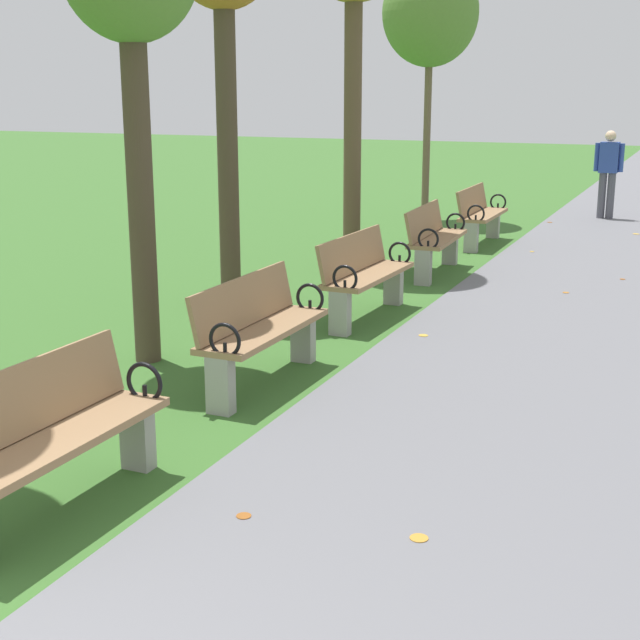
% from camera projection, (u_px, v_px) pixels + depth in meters
% --- Properties ---
extents(park_bench_2, '(0.49, 1.61, 0.90)m').
position_uv_depth(park_bench_2, '(52.00, 436.00, 5.16)').
color(park_bench_2, '#93704C').
rests_on(park_bench_2, ground).
extents(park_bench_3, '(0.49, 1.60, 0.90)m').
position_uv_depth(park_bench_3, '(259.00, 328.00, 7.47)').
color(park_bench_3, '#93704C').
rests_on(park_bench_3, ground).
extents(park_bench_4, '(0.53, 1.62, 0.90)m').
position_uv_depth(park_bench_4, '(364.00, 274.00, 9.64)').
color(park_bench_4, '#93704C').
rests_on(park_bench_4, ground).
extents(park_bench_5, '(0.54, 1.62, 0.90)m').
position_uv_depth(park_bench_5, '(434.00, 238.00, 11.96)').
color(park_bench_5, '#93704C').
rests_on(park_bench_5, ground).
extents(park_bench_6, '(0.48, 1.60, 0.90)m').
position_uv_depth(park_bench_6, '(480.00, 214.00, 14.20)').
color(park_bench_6, '#93704C').
rests_on(park_bench_6, ground).
extents(tree_5, '(1.71, 1.71, 4.64)m').
position_uv_depth(tree_5, '(430.00, 14.00, 16.06)').
color(tree_5, brown).
rests_on(tree_5, ground).
extents(pedestrian_walking, '(0.53, 0.22, 1.62)m').
position_uv_depth(pedestrian_walking, '(608.00, 170.00, 16.84)').
color(pedestrian_walking, '#4C4C56').
rests_on(pedestrian_walking, paved_walkway).
extents(scattered_leaves, '(5.07, 17.50, 0.02)m').
position_uv_depth(scattered_leaves, '(461.00, 299.00, 10.55)').
color(scattered_leaves, gold).
rests_on(scattered_leaves, ground).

